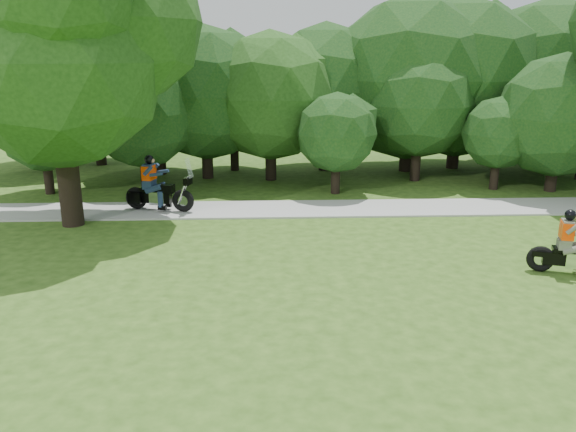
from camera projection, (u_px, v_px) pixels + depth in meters
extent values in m
plane|color=#2C4D16|center=(470.00, 307.00, 12.07)|extent=(100.00, 100.00, 0.00)
cube|color=#A5A5A0|center=(390.00, 208.00, 19.74)|extent=(60.00, 2.20, 0.06)
cylinder|color=black|center=(495.00, 173.00, 22.45)|extent=(0.34, 0.34, 1.32)
sphere|color=#103513|center=(499.00, 133.00, 22.01)|extent=(2.87, 2.87, 2.87)
cylinder|color=black|center=(324.00, 151.00, 26.15)|extent=(0.49, 0.49, 1.80)
sphere|color=#103513|center=(325.00, 89.00, 25.37)|extent=(5.89, 5.89, 5.89)
cylinder|color=black|center=(207.00, 158.00, 24.43)|extent=(0.48, 0.48, 1.80)
sphere|color=#103513|center=(205.00, 93.00, 23.68)|extent=(5.67, 5.67, 5.67)
cylinder|color=black|center=(100.00, 147.00, 27.40)|extent=(0.50, 0.50, 1.80)
sphere|color=#103513|center=(94.00, 86.00, 26.60)|extent=(6.07, 6.07, 6.07)
cylinder|color=black|center=(552.00, 174.00, 22.12)|extent=(0.44, 0.44, 1.40)
sphere|color=#103513|center=(559.00, 116.00, 21.50)|extent=(4.77, 4.77, 4.77)
cylinder|color=black|center=(271.00, 159.00, 24.08)|extent=(0.47, 0.47, 1.80)
sphere|color=#1D4513|center=(270.00, 96.00, 23.35)|extent=(5.38, 5.38, 5.38)
cylinder|color=black|center=(453.00, 149.00, 26.63)|extent=(0.57, 0.57, 1.80)
sphere|color=#103513|center=(459.00, 78.00, 25.73)|extent=(7.32, 7.32, 7.32)
cylinder|color=black|center=(416.00, 160.00, 23.93)|extent=(0.42, 0.42, 1.80)
sphere|color=#103513|center=(419.00, 104.00, 23.28)|extent=(4.44, 4.44, 4.44)
cylinder|color=black|center=(336.00, 176.00, 21.77)|extent=(0.35, 0.35, 1.35)
sphere|color=#103513|center=(337.00, 133.00, 21.31)|extent=(3.09, 3.09, 3.09)
cylinder|color=black|center=(160.00, 154.00, 25.28)|extent=(0.46, 0.46, 1.80)
sphere|color=#103513|center=(157.00, 96.00, 24.56)|extent=(5.22, 5.22, 5.22)
cylinder|color=black|center=(145.00, 168.00, 22.85)|extent=(0.43, 0.43, 1.58)
sphere|color=#103513|center=(141.00, 111.00, 22.22)|extent=(4.58, 4.58, 4.58)
cylinder|color=black|center=(406.00, 152.00, 25.95)|extent=(0.57, 0.57, 1.80)
sphere|color=#103513|center=(410.00, 79.00, 25.04)|extent=(7.34, 7.34, 7.34)
cylinder|color=black|center=(538.00, 147.00, 27.22)|extent=(0.56, 0.56, 1.80)
sphere|color=#103513|center=(546.00, 78.00, 26.32)|extent=(7.29, 7.29, 7.29)
cylinder|color=black|center=(235.00, 153.00, 26.14)|extent=(0.39, 0.39, 1.60)
sphere|color=#103513|center=(233.00, 109.00, 25.57)|extent=(3.87, 3.87, 3.87)
cylinder|color=black|center=(48.00, 148.00, 26.91)|extent=(0.53, 0.53, 1.80)
sphere|color=#103513|center=(40.00, 84.00, 26.07)|extent=(6.54, 6.54, 6.54)
cylinder|color=black|center=(48.00, 176.00, 21.70)|extent=(0.36, 0.36, 1.43)
sphere|color=#103513|center=(43.00, 131.00, 21.22)|extent=(3.17, 3.17, 3.17)
cylinder|color=black|center=(66.00, 160.00, 17.30)|extent=(0.68, 0.68, 4.20)
sphere|color=#1D4513|center=(56.00, 62.00, 16.50)|extent=(6.40, 6.40, 6.40)
sphere|color=#1D4513|center=(119.00, 21.00, 17.01)|extent=(5.12, 5.12, 5.12)
sphere|color=#1D4513|center=(5.00, 28.00, 16.77)|extent=(5.44, 5.44, 5.44)
torus|color=black|center=(540.00, 259.00, 13.94)|extent=(0.69, 0.38, 0.67)
cube|color=black|center=(568.00, 259.00, 13.78)|extent=(1.18, 0.56, 0.31)
cube|color=silver|center=(575.00, 260.00, 13.74)|extent=(0.53, 0.45, 0.38)
cube|color=black|center=(563.00, 249.00, 13.74)|extent=(0.56, 0.44, 0.10)
cube|color=#535948|center=(564.00, 244.00, 13.71)|extent=(0.38, 0.43, 0.23)
cube|color=#535948|center=(567.00, 231.00, 13.61)|extent=(0.36, 0.46, 0.53)
cube|color=#FF3F05|center=(567.00, 230.00, 13.60)|extent=(0.39, 0.50, 0.42)
sphere|color=black|center=(570.00, 215.00, 13.49)|extent=(0.27, 0.27, 0.27)
torus|color=black|center=(136.00, 198.00, 19.39)|extent=(0.81, 0.42, 0.78)
torus|color=black|center=(183.00, 201.00, 19.03)|extent=(0.81, 0.42, 0.78)
cube|color=black|center=(154.00, 197.00, 19.24)|extent=(1.27, 0.58, 0.36)
cube|color=silver|center=(159.00, 198.00, 19.21)|extent=(0.61, 0.50, 0.45)
cube|color=black|center=(165.00, 189.00, 19.05)|extent=(0.65, 0.47, 0.29)
cube|color=black|center=(150.00, 189.00, 19.19)|extent=(0.65, 0.49, 0.11)
cylinder|color=silver|center=(184.00, 190.00, 18.92)|extent=(0.44, 0.16, 1.00)
cylinder|color=silver|center=(188.00, 176.00, 18.74)|extent=(0.22, 0.70, 0.04)
cube|color=black|center=(134.00, 198.00, 19.14)|extent=(0.49, 0.25, 0.38)
cube|color=black|center=(141.00, 195.00, 19.60)|extent=(0.49, 0.25, 0.38)
cube|color=navy|center=(149.00, 185.00, 19.15)|extent=(0.43, 0.50, 0.27)
cube|color=navy|center=(149.00, 173.00, 19.03)|extent=(0.40, 0.53, 0.62)
cube|color=#FF3F05|center=(149.00, 172.00, 19.03)|extent=(0.44, 0.58, 0.49)
sphere|color=black|center=(149.00, 159.00, 18.89)|extent=(0.31, 0.31, 0.31)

